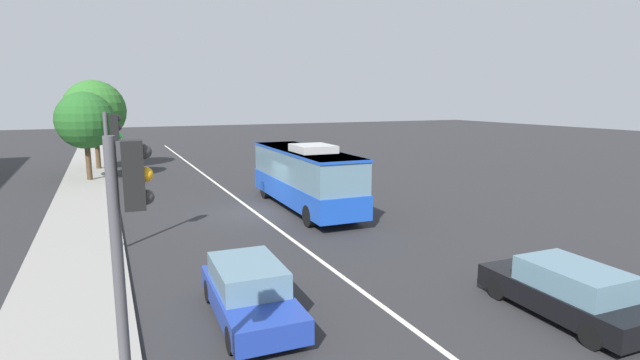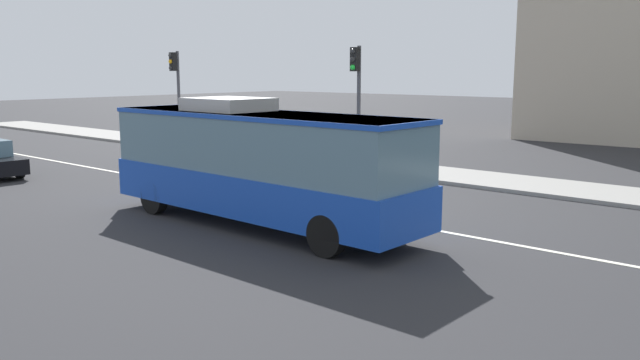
% 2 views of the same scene
% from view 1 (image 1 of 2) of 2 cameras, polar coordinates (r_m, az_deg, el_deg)
% --- Properties ---
extents(ground_plane, '(160.00, 160.00, 0.00)m').
position_cam_1_polar(ground_plane, '(24.46, -7.78, -3.83)').
color(ground_plane, '#28282B').
extents(sidewalk_kerb, '(80.00, 3.25, 0.14)m').
position_cam_1_polar(sidewalk_kerb, '(23.54, -26.66, -5.15)').
color(sidewalk_kerb, gray).
rests_on(sidewalk_kerb, ground_plane).
extents(lane_centre_line, '(76.00, 0.16, 0.01)m').
position_cam_1_polar(lane_centre_line, '(24.46, -7.78, -3.81)').
color(lane_centre_line, silver).
rests_on(lane_centre_line, ground_plane).
extents(transit_bus, '(10.05, 2.70, 3.46)m').
position_cam_1_polar(transit_bus, '(24.64, -1.87, 0.65)').
color(transit_bus, '#1947B7').
rests_on(transit_bus, ground_plane).
extents(sedan_black, '(4.55, 1.92, 1.46)m').
position_cam_1_polar(sedan_black, '(14.35, 27.38, -11.68)').
color(sedan_black, black).
rests_on(sedan_black, ground_plane).
extents(sedan_blue, '(4.56, 1.95, 1.46)m').
position_cam_1_polar(sedan_blue, '(12.90, -8.43, -13.04)').
color(sedan_blue, '#1E3899').
rests_on(sedan_blue, ground_plane).
extents(traffic_light_near_corner, '(0.32, 0.62, 5.20)m').
position_cam_1_polar(traffic_light_near_corner, '(19.08, -23.52, 2.50)').
color(traffic_light_near_corner, '#47474C').
rests_on(traffic_light_near_corner, ground_plane).
extents(traffic_light_mid_block, '(0.34, 0.62, 5.20)m').
position_cam_1_polar(traffic_light_mid_block, '(7.30, -21.86, -7.97)').
color(traffic_light_mid_block, '#47474C').
rests_on(traffic_light_mid_block, ground_plane).
extents(street_tree_kerbside_left, '(4.77, 4.77, 7.13)m').
position_cam_1_polar(street_tree_kerbside_left, '(41.96, -25.33, 7.49)').
color(street_tree_kerbside_left, '#4C3823').
rests_on(street_tree_kerbside_left, ground_plane).
extents(street_tree_kerbside_centre, '(3.86, 3.86, 6.15)m').
position_cam_1_polar(street_tree_kerbside_centre, '(36.30, -26.23, 6.38)').
color(street_tree_kerbside_centre, '#4C3823').
rests_on(street_tree_kerbside_centre, ground_plane).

